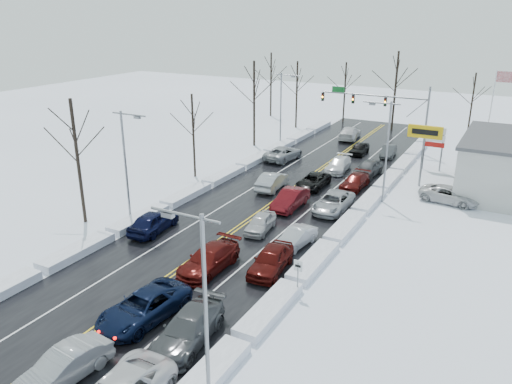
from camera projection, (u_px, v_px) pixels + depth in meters
The scene contains 43 objects.
ground at pixel (245, 223), 40.31m from camera, with size 160.00×160.00×0.00m, color white.
road_surface at pixel (257, 214), 41.96m from camera, with size 14.00×84.00×0.01m, color black.
snow_bank_left at pixel (183, 199), 45.38m from camera, with size 1.48×72.00×0.58m, color white.
snow_bank_right at pixel (343, 232), 38.55m from camera, with size 1.48×72.00×0.58m, color white.
traffic_signal_mast at pixel (385, 105), 60.01m from camera, with size 13.28×0.39×8.00m.
tires_plus_sign at pixel (425, 136), 47.10m from camera, with size 3.20×0.34×6.00m.
used_vehicles_sign at pixel (434, 140), 52.63m from camera, with size 2.20×0.22×4.65m.
speed_limit_sign at pixel (298, 271), 29.47m from camera, with size 0.55×0.09×2.35m.
flagpole at pixel (493, 107), 56.25m from camera, with size 1.87×1.20×10.00m.
streetlight_se at pixel (201, 298), 19.91m from camera, with size 3.20×0.25×9.00m.
streetlight_ne at pixel (385, 144), 43.03m from camera, with size 3.20×0.25×9.00m.
streetlight_sw at pixel (127, 158), 38.92m from camera, with size 3.20×0.25×9.00m.
streetlight_nw at pixel (282, 103), 62.04m from camera, with size 3.20×0.25×9.00m.
tree_left_b at pixel (75, 138), 38.13m from camera, with size 4.00×4.00×10.00m.
tree_left_c at pixel (193, 120), 49.60m from camera, with size 3.40×3.40×8.50m.
tree_left_d at pixel (254, 87), 61.00m from camera, with size 4.20×4.20×10.50m.
tree_left_e at pixel (297, 82), 70.97m from camera, with size 3.80×3.80×9.50m.
tree_far_a at pixel (271, 72), 79.03m from camera, with size 4.00×4.00×10.00m.
tree_far_b at pixel (345, 81), 74.71m from camera, with size 3.60×3.60×9.00m.
tree_far_c at pixel (397, 76), 68.99m from camera, with size 4.40×4.40×11.00m.
tree_far_d at pixel (473, 92), 66.34m from camera, with size 3.40×3.40×8.50m.
queued_car_1 at pixel (66, 380), 23.13m from camera, with size 1.62×4.64×1.53m, color #929599.
queued_car_2 at pixel (145, 319), 27.72m from camera, with size 2.63×5.71×1.59m, color black.
queued_car_3 at pixel (209, 270), 32.96m from camera, with size 2.20×5.40×1.57m, color #4C0C0A.
queued_car_4 at pixel (260, 231), 38.85m from camera, with size 1.59×3.95×1.35m, color silver.
queued_car_5 at pixel (290, 208), 43.38m from camera, with size 1.70×4.88×1.61m, color #550B10.
queued_car_6 at pixel (313, 188), 48.35m from camera, with size 2.21×4.78×1.33m, color black.
queued_car_7 at pixel (338, 171), 53.35m from camera, with size 2.00×4.92×1.43m, color silver.
queued_car_8 at pixel (359, 154), 59.64m from camera, with size 1.62×4.03×1.37m, color black.
queued_car_11 at pixel (189, 342), 25.83m from camera, with size 2.22×5.45×1.58m, color #3F4244.
queued_car_12 at pixel (271, 271), 32.87m from camera, with size 1.94×4.82×1.64m, color #440B09.
queued_car_13 at pixel (296, 246), 36.32m from camera, with size 1.42×4.06×1.34m, color #A9ACB1.
queued_car_14 at pixel (333, 210), 42.83m from camera, with size 2.49×5.40×1.50m, color #A5A8AD.
queued_car_15 at pixel (354, 188), 48.18m from camera, with size 1.90×4.67×1.35m, color #440A09.
queued_car_16 at pixel (368, 175), 51.91m from camera, with size 1.89×4.69×1.60m, color #3D4042.
queued_car_17 at pixel (388, 157), 58.66m from camera, with size 1.41×4.05×1.33m, color #3E4143.
oncoming_car_0 at pixel (272, 189), 48.02m from camera, with size 1.69×4.84×1.59m, color #9FA2A6.
oncoming_car_1 at pixel (283, 160), 57.42m from camera, with size 2.59×5.62×1.56m, color #9DA1A5.
oncoming_car_2 at pixel (349, 139), 66.71m from camera, with size 2.30×5.65×1.64m, color silver.
oncoming_car_3 at pixel (154, 231), 38.75m from camera, with size 1.97×4.91×1.67m, color black.
parked_car_0 at pixel (449, 202), 44.60m from camera, with size 2.41×5.23×1.45m, color silver.
parked_car_1 at pixel (493, 198), 45.68m from camera, with size 2.12×5.20×1.51m, color #3C3E41.
parked_car_2 at pixel (477, 175), 51.95m from camera, with size 1.84×4.57×1.56m, color black.
Camera 1 is at (18.47, -32.11, 16.12)m, focal length 35.00 mm.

